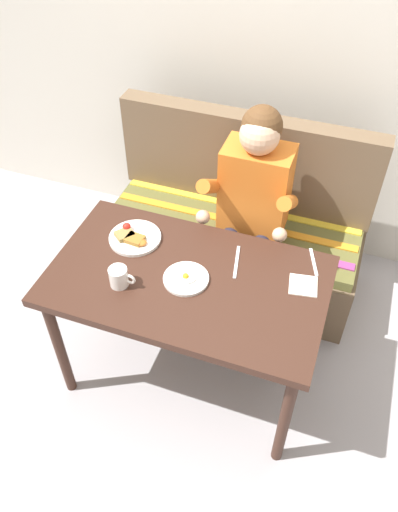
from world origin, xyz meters
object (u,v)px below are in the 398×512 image
object	(u,v)px
couch	(234,234)
coffee_mug	(119,277)
knife	(237,262)
plate_eggs	(185,278)
table	(188,290)
person	(251,200)
fork	(314,262)
napkin	(303,285)
plate_breakfast	(134,237)

from	to	relation	value
couch	coffee_mug	distance (m)	1.03
knife	plate_eggs	bearing A→B (deg)	-146.86
table	couch	world-z (taller)	couch
person	fork	world-z (taller)	person
coffee_mug	couch	bearing A→B (deg)	74.19
couch	knife	world-z (taller)	couch
coffee_mug	napkin	bearing A→B (deg)	19.03
napkin	coffee_mug	bearing A→B (deg)	-160.97
plate_breakfast	knife	bearing A→B (deg)	2.01
person	plate_eggs	world-z (taller)	person
knife	napkin	bearing A→B (deg)	-18.54
napkin	knife	size ratio (longest dim) A/B	0.59
couch	napkin	xyz separation A→B (m)	(0.48, -0.64, 0.40)
couch	knife	bearing A→B (deg)	-74.02
napkin	person	bearing A→B (deg)	127.33
plate_breakfast	knife	size ratio (longest dim) A/B	1.21
couch	coffee_mug	xyz separation A→B (m)	(-0.25, -0.90, 0.45)
plate_eggs	napkin	xyz separation A→B (m)	(0.48, 0.13, -0.01)
table	knife	world-z (taller)	knife
couch	napkin	size ratio (longest dim) A/B	12.16
person	napkin	bearing A→B (deg)	-52.67
table	couch	xyz separation A→B (m)	(0.00, 0.76, -0.32)
person	fork	bearing A→B (deg)	-40.23
table	fork	xyz separation A→B (m)	(0.49, 0.27, 0.08)
plate_eggs	person	bearing A→B (deg)	78.31
coffee_mug	person	bearing A→B (deg)	62.59
plate_breakfast	fork	distance (m)	0.82
plate_eggs	fork	size ratio (longest dim) A/B	1.16
coffee_mug	napkin	distance (m)	0.78
knife	table	bearing A→B (deg)	-148.64
couch	plate_eggs	size ratio (longest dim) A/B	7.31
knife	person	bearing A→B (deg)	85.75
plate_eggs	coffee_mug	xyz separation A→B (m)	(-0.25, -0.12, 0.04)
coffee_mug	plate_breakfast	bearing A→B (deg)	102.68
coffee_mug	napkin	world-z (taller)	coffee_mug
coffee_mug	fork	xyz separation A→B (m)	(0.75, 0.41, -0.04)
coffee_mug	knife	xyz separation A→B (m)	(0.43, 0.29, -0.04)
plate_eggs	fork	world-z (taller)	plate_eggs
plate_breakfast	fork	world-z (taller)	plate_breakfast
plate_breakfast	napkin	distance (m)	0.79
table	napkin	size ratio (longest dim) A/B	10.14
table	fork	size ratio (longest dim) A/B	7.06
plate_breakfast	coffee_mug	xyz separation A→B (m)	(0.06, -0.27, 0.03)
couch	coffee_mug	size ratio (longest dim) A/B	12.20
person	knife	world-z (taller)	person
plate_eggs	knife	world-z (taller)	plate_eggs
plate_eggs	fork	distance (m)	0.58
table	plate_breakfast	world-z (taller)	plate_breakfast
plate_eggs	fork	xyz separation A→B (m)	(0.50, 0.29, -0.01)
plate_breakfast	knife	distance (m)	0.49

